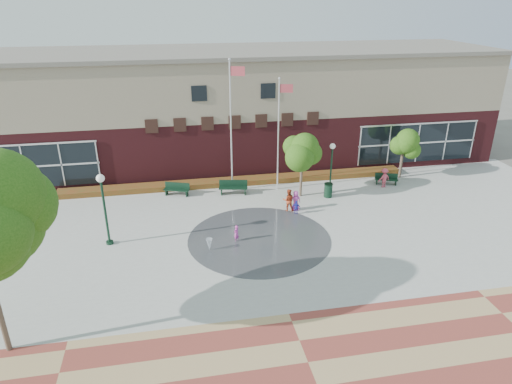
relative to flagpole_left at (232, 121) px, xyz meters
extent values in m
plane|color=#666056|center=(0.49, -10.46, -5.25)|extent=(120.00, 120.00, 0.00)
cube|color=#A8A8A0|center=(0.49, -6.46, -5.24)|extent=(46.00, 18.00, 0.01)
cube|color=brown|center=(0.49, -17.46, -5.24)|extent=(46.00, 6.00, 0.01)
cylinder|color=#383A3D|center=(0.49, -7.46, -5.24)|extent=(8.40, 8.40, 0.01)
cube|color=#551B20|center=(0.49, 7.04, -3.00)|extent=(44.00, 10.00, 4.50)
cube|color=gray|center=(0.49, 7.04, 1.50)|extent=(44.00, 10.00, 4.50)
cube|color=slate|center=(0.49, 7.04, 3.80)|extent=(44.40, 10.40, 0.30)
cube|color=black|center=(-14.51, 2.02, -3.13)|extent=(10.00, 0.12, 3.19)
cube|color=black|center=(15.49, 2.02, -3.13)|extent=(10.00, 0.12, 3.19)
cube|color=black|center=(-2.01, 2.02, 1.55)|extent=(1.10, 0.10, 1.10)
cube|color=black|center=(2.99, 2.02, 1.55)|extent=(1.10, 0.10, 1.10)
cube|color=#A41E12|center=(0.49, 1.14, -5.25)|extent=(26.00, 1.20, 0.40)
cylinder|color=silver|center=(-0.05, 0.02, -0.61)|extent=(0.11, 0.11, 9.28)
sphere|color=silver|center=(-0.05, 0.02, 4.09)|extent=(0.18, 0.18, 0.18)
cube|color=#A63942|center=(0.43, -0.15, 3.35)|extent=(0.97, 0.35, 0.62)
cylinder|color=silver|center=(3.24, -0.39, -1.23)|extent=(0.10, 0.10, 8.03)
sphere|color=silver|center=(3.24, -0.39, 2.84)|extent=(0.16, 0.16, 0.16)
cube|color=#A63942|center=(3.69, -0.49, 2.17)|extent=(0.91, 0.22, 0.57)
cylinder|color=#12301F|center=(-8.11, -6.41, -3.30)|extent=(0.14, 0.14, 3.89)
cylinder|color=#12301F|center=(-8.11, -6.41, -5.16)|extent=(0.41, 0.41, 0.18)
sphere|color=silver|center=(-8.11, -6.41, -1.15)|extent=(0.46, 0.46, 0.46)
cylinder|color=#12301F|center=(6.81, -1.78, -3.56)|extent=(0.12, 0.12, 3.38)
cylinder|color=#12301F|center=(6.81, -1.78, -5.17)|extent=(0.36, 0.36, 0.16)
sphere|color=silver|center=(6.81, -1.78, -1.69)|extent=(0.40, 0.40, 0.40)
cube|color=#12301F|center=(-4.09, -0.17, -4.79)|extent=(1.89, 1.11, 0.06)
cube|color=#12301F|center=(-4.01, 0.04, -4.56)|extent=(1.73, 0.68, 0.46)
cube|color=#12301F|center=(-0.08, -0.72, -4.74)|extent=(2.10, 0.92, 0.07)
cube|color=#12301F|center=(-0.04, -0.47, -4.48)|extent=(2.01, 0.42, 0.51)
cube|color=#12301F|center=(11.54, -1.06, -4.83)|extent=(1.74, 0.97, 0.06)
cube|color=#12301F|center=(11.60, -0.86, -4.61)|extent=(1.61, 0.57, 0.42)
cylinder|color=#12301F|center=(6.46, -2.43, -4.76)|extent=(0.59, 0.59, 0.98)
cylinder|color=black|center=(6.46, -2.43, -4.25)|extent=(0.63, 0.63, 0.06)
cylinder|color=#4A3A2E|center=(4.59, -1.89, -3.90)|extent=(0.18, 0.18, 2.69)
cylinder|color=#4A3A2E|center=(13.24, 0.12, -4.06)|extent=(0.21, 0.21, 2.38)
cone|color=white|center=(-2.50, -8.23, -5.25)|extent=(0.37, 0.37, 0.71)
cone|color=white|center=(-0.89, -7.46, -5.25)|extent=(0.20, 0.20, 0.45)
imported|color=#E245BA|center=(-0.86, -7.46, -4.73)|extent=(0.44, 0.44, 1.03)
imported|color=#AF3F20|center=(3.13, -4.06, -4.48)|extent=(0.85, 0.72, 1.55)
imported|color=#D649B2|center=(3.63, -4.07, -4.56)|extent=(0.69, 0.47, 1.38)
imported|color=#282DB7|center=(3.52, -4.66, -4.78)|extent=(0.60, 0.46, 0.95)
imported|color=#CE455B|center=(11.12, -1.47, -4.50)|extent=(1.06, 0.76, 1.49)
camera|label=1|loc=(-4.07, -30.55, 8.07)|focal=32.00mm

